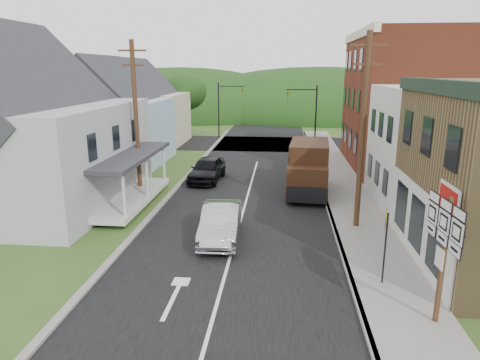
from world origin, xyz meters
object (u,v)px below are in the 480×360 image
(silver_sedan, at_px, (221,222))
(warning_sign, at_px, (385,236))
(dark_sedan, at_px, (207,169))
(delivery_van, at_px, (309,168))
(route_sign_cluster, at_px, (443,243))

(silver_sedan, xyz_separation_m, warning_sign, (6.20, -3.78, 1.13))
(dark_sedan, distance_m, delivery_van, 7.12)
(route_sign_cluster, bearing_deg, delivery_van, 97.69)
(delivery_van, bearing_deg, route_sign_cluster, -73.10)
(silver_sedan, xyz_separation_m, route_sign_cluster, (7.22, -6.04, 1.86))
(route_sign_cluster, distance_m, warning_sign, 2.59)
(silver_sedan, relative_size, warning_sign, 1.70)
(dark_sedan, bearing_deg, delivery_van, -16.39)
(dark_sedan, height_order, delivery_van, delivery_van)
(delivery_van, relative_size, warning_sign, 2.10)
(route_sign_cluster, bearing_deg, warning_sign, 109.82)
(warning_sign, bearing_deg, dark_sedan, 136.15)
(silver_sedan, relative_size, delivery_van, 0.81)
(silver_sedan, distance_m, delivery_van, 8.77)
(delivery_van, bearing_deg, dark_sedan, 164.49)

